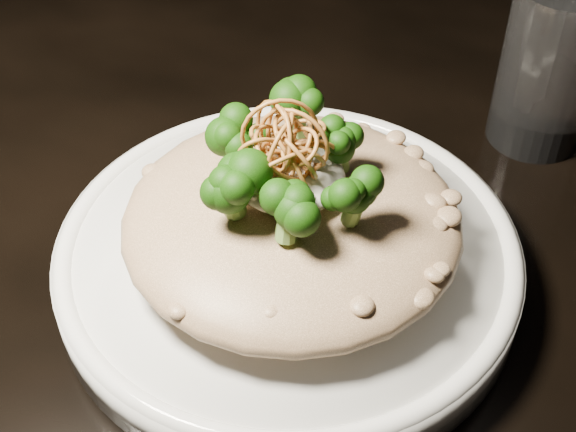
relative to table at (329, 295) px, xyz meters
The scene contains 7 objects.
table is the anchor object (origin of this frame).
plate 0.12m from the table, 91.35° to the right, with size 0.30×0.30×0.03m, color white.
risotto 0.15m from the table, 88.38° to the right, with size 0.21×0.21×0.05m, color brown.
broccoli 0.19m from the table, 89.94° to the right, with size 0.12×0.12×0.04m, color black, non-canonical shape.
cheese 0.18m from the table, 90.54° to the right, with size 0.07×0.07×0.02m, color silver.
shallots 0.21m from the table, 93.61° to the right, with size 0.06×0.06×0.04m, color #92521E, non-canonical shape.
drinking_glass 0.24m from the table, 60.24° to the left, with size 0.07×0.07×0.13m, color silver.
Camera 1 is at (0.18, -0.38, 1.15)m, focal length 50.00 mm.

